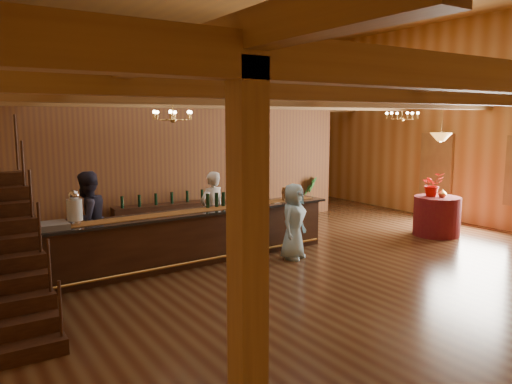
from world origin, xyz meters
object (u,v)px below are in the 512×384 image
backbar_shelf (172,220)px  pendant_lamp (441,137)px  bartender (212,211)px  tasting_bar (196,236)px  guest (293,221)px  chandelier_right (402,115)px  floor_plant (308,195)px  beverage_dispenser (74,208)px  raffle_drum (289,192)px  round_table (437,216)px  chandelier_left (173,115)px  staff_second (87,220)px

backbar_shelf → pendant_lamp: size_ratio=3.17×
backbar_shelf → bartender: (0.21, -1.68, 0.46)m
tasting_bar → guest: guest is taller
chandelier_right → floor_plant: size_ratio=0.71×
beverage_dispenser → guest: (4.08, -0.77, -0.55)m
backbar_shelf → floor_plant: bearing=9.8°
beverage_dispenser → guest: 4.19m
bartender → chandelier_right: bearing=157.7°
pendant_lamp → beverage_dispenser: bearing=172.9°
raffle_drum → guest: guest is taller
beverage_dispenser → backbar_shelf: 3.84m
beverage_dispenser → round_table: (8.27, -1.03, -0.85)m
beverage_dispenser → tasting_bar: bearing=1.3°
raffle_drum → tasting_bar: bearing=-178.6°
chandelier_left → bartender: chandelier_left is taller
chandelier_right → tasting_bar: bearing=179.0°
chandelier_right → pendant_lamp: size_ratio=0.89×
chandelier_left → floor_plant: size_ratio=0.71×
tasting_bar → beverage_dispenser: size_ratio=10.44×
beverage_dispenser → chandelier_right: chandelier_right is taller
backbar_shelf → chandelier_left: bearing=-106.9°
raffle_drum → chandelier_right: size_ratio=0.42×
chandelier_left → chandelier_right: bearing=-5.2°
tasting_bar → floor_plant: 5.81m
pendant_lamp → bartender: 5.75m
chandelier_left → pendant_lamp: bearing=-13.8°
round_table → staff_second: bearing=166.6°
tasting_bar → raffle_drum: bearing=-1.2°
staff_second → chandelier_right: bearing=144.7°
staff_second → floor_plant: 7.27m
pendant_lamp → guest: pendant_lamp is taller
tasting_bar → chandelier_left: bearing=115.3°
backbar_shelf → floor_plant: floor_plant is taller
round_table → chandelier_right: 2.64m
staff_second → guest: size_ratio=1.20×
pendant_lamp → guest: bearing=176.5°
backbar_shelf → bartender: 1.76m
backbar_shelf → round_table: size_ratio=2.58×
backbar_shelf → raffle_drum: bearing=-47.7°
floor_plant → pendant_lamp: bearing=-77.0°
raffle_drum → pendant_lamp: (3.65, -1.14, 1.19)m
beverage_dispenser → staff_second: (0.41, 0.84, -0.40)m
chandelier_left → chandelier_right: 5.98m
round_table → guest: 4.21m
staff_second → floor_plant: size_ratio=1.64×
raffle_drum → chandelier_left: chandelier_left is taller
beverage_dispenser → guest: beverage_dispenser is taller
staff_second → chandelier_left: bearing=139.6°
tasting_bar → guest: bearing=-27.3°
raffle_drum → chandelier_left: size_ratio=0.43×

